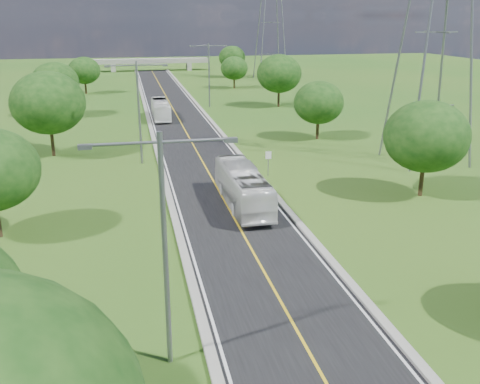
% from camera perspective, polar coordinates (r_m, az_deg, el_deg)
% --- Properties ---
extents(ground, '(260.00, 260.00, 0.00)m').
position_cam_1_polar(ground, '(69.45, -5.88, 6.52)').
color(ground, '#255818').
rests_on(ground, ground).
extents(road, '(8.00, 150.00, 0.06)m').
position_cam_1_polar(road, '(75.30, -6.39, 7.45)').
color(road, black).
rests_on(road, ground).
extents(curb_left, '(0.50, 150.00, 0.22)m').
position_cam_1_polar(curb_left, '(75.01, -9.65, 7.32)').
color(curb_left, gray).
rests_on(curb_left, ground).
extents(curb_right, '(0.50, 150.00, 0.22)m').
position_cam_1_polar(curb_right, '(75.81, -3.17, 7.66)').
color(curb_right, gray).
rests_on(curb_right, ground).
extents(speed_limit_sign, '(0.55, 0.09, 2.40)m').
position_cam_1_polar(speed_limit_sign, '(48.87, 3.04, 3.50)').
color(speed_limit_sign, slate).
rests_on(speed_limit_sign, ground).
extents(overpass, '(30.00, 3.00, 3.20)m').
position_cam_1_polar(overpass, '(148.27, -9.44, 13.56)').
color(overpass, gray).
rests_on(overpass, ground).
extents(streetlight_near_left, '(5.90, 0.25, 10.00)m').
position_cam_1_polar(streetlight_near_left, '(21.28, -8.09, -4.34)').
color(streetlight_near_left, slate).
rests_on(streetlight_near_left, ground).
extents(streetlight_mid_left, '(5.90, 0.25, 10.00)m').
position_cam_1_polar(streetlight_mid_left, '(53.28, -10.77, 9.21)').
color(streetlight_mid_left, slate).
rests_on(streetlight_mid_left, ground).
extents(streetlight_far_right, '(5.90, 0.25, 10.00)m').
position_cam_1_polar(streetlight_far_right, '(87.02, -3.33, 12.92)').
color(streetlight_far_right, slate).
rests_on(streetlight_far_right, ground).
extents(power_tower_near, '(9.00, 6.40, 28.00)m').
position_cam_1_polar(power_tower_near, '(55.83, 20.41, 17.16)').
color(power_tower_near, slate).
rests_on(power_tower_near, ground).
extents(power_tower_far, '(9.00, 6.40, 28.00)m').
position_cam_1_polar(power_tower_far, '(127.03, 3.31, 18.25)').
color(power_tower_far, slate).
rests_on(power_tower_far, ground).
extents(tree_lc, '(7.56, 7.56, 8.79)m').
position_cam_1_polar(tree_lc, '(58.80, -19.79, 8.93)').
color(tree_lc, black).
rests_on(tree_lc, ground).
extents(tree_ld, '(6.72, 6.72, 7.82)m').
position_cam_1_polar(tree_ld, '(82.74, -19.11, 11.00)').
color(tree_ld, black).
rests_on(tree_ld, ground).
extents(tree_le, '(5.88, 5.88, 6.84)m').
position_cam_1_polar(tree_le, '(106.35, -16.28, 12.34)').
color(tree_le, black).
rests_on(tree_le, ground).
extents(tree_rb, '(6.72, 6.72, 7.82)m').
position_cam_1_polar(tree_rb, '(45.10, 19.26, 5.62)').
color(tree_rb, black).
rests_on(tree_rb, ground).
extents(tree_rc, '(5.88, 5.88, 6.84)m').
position_cam_1_polar(tree_rc, '(64.35, 8.39, 9.41)').
color(tree_rc, black).
rests_on(tree_rc, ground).
extents(tree_rd, '(7.14, 7.14, 8.30)m').
position_cam_1_polar(tree_rd, '(87.49, 4.20, 12.48)').
color(tree_rd, black).
rests_on(tree_rd, ground).
extents(tree_re, '(5.46, 5.46, 6.35)m').
position_cam_1_polar(tree_re, '(110.25, -0.62, 13.08)').
color(tree_re, black).
rests_on(tree_re, ground).
extents(tree_rf, '(6.30, 6.30, 7.33)m').
position_cam_1_polar(tree_rf, '(130.43, -0.86, 14.16)').
color(tree_rf, black).
rests_on(tree_rf, ground).
extents(bus_outbound, '(2.57, 10.79, 3.00)m').
position_cam_1_polar(bus_outbound, '(41.00, 0.32, 0.54)').
color(bus_outbound, silver).
rests_on(bus_outbound, road).
extents(bus_inbound, '(2.29, 9.59, 2.67)m').
position_cam_1_polar(bus_inbound, '(77.67, -8.44, 8.72)').
color(bus_inbound, white).
rests_on(bus_inbound, road).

